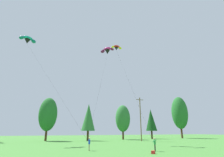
# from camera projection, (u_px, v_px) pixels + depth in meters

# --- Properties ---
(treeline_tree_d) EXTENTS (4.93, 4.93, 11.58)m
(treeline_tree_d) POSITION_uv_depth(u_px,v_px,m) (48.00, 114.00, 49.34)
(treeline_tree_d) COLOR #472D19
(treeline_tree_d) RESTS_ON ground_plane
(treeline_tree_e) EXTENTS (3.81, 3.81, 10.03)m
(treeline_tree_e) POSITION_uv_depth(u_px,v_px,m) (88.00, 117.00, 50.24)
(treeline_tree_e) COLOR #472D19
(treeline_tree_e) RESTS_ON ground_plane
(treeline_tree_f) EXTENTS (4.69, 4.69, 10.71)m
(treeline_tree_f) POSITION_uv_depth(u_px,v_px,m) (123.00, 118.00, 57.57)
(treeline_tree_f) COLOR #472D19
(treeline_tree_f) RESTS_ON ground_plane
(treeline_tree_g) EXTENTS (3.82, 3.82, 10.08)m
(treeline_tree_g) POSITION_uv_depth(u_px,v_px,m) (151.00, 120.00, 62.66)
(treeline_tree_g) COLOR #472D19
(treeline_tree_g) RESTS_ON ground_plane
(treeline_tree_h) EXTENTS (5.96, 5.96, 15.41)m
(treeline_tree_h) POSITION_uv_depth(u_px,v_px,m) (180.00, 113.00, 68.55)
(treeline_tree_h) COLOR #472D19
(treeline_tree_h) RESTS_ON ground_plane
(utility_pole) EXTENTS (2.20, 0.26, 11.55)m
(utility_pole) POSITION_uv_depth(u_px,v_px,m) (141.00, 118.00, 48.49)
(utility_pole) COLOR brown
(utility_pole) RESTS_ON ground_plane
(kite_flyer_near) EXTENTS (0.33, 0.59, 1.69)m
(kite_flyer_near) POSITION_uv_depth(u_px,v_px,m) (89.00, 143.00, 24.14)
(kite_flyer_near) COLOR gray
(kite_flyer_near) RESTS_ON ground_plane
(kite_flyer_mid) EXTENTS (0.74, 0.75, 1.69)m
(kite_flyer_mid) POSITION_uv_depth(u_px,v_px,m) (155.00, 143.00, 23.36)
(kite_flyer_mid) COLOR black
(kite_flyer_mid) RESTS_ON ground_plane
(parafoil_kite_high_magenta) EXTENTS (8.80, 13.58, 20.87)m
(parafoil_kite_high_magenta) POSITION_uv_depth(u_px,v_px,m) (107.00, 50.00, 43.06)
(parafoil_kite_high_magenta) COLOR #D12893
(parafoil_kite_mid_red_yellow) EXTENTS (2.65, 13.49, 19.88)m
(parafoil_kite_mid_red_yellow) POSITION_uv_depth(u_px,v_px,m) (116.00, 48.00, 40.85)
(parafoil_kite_mid_red_yellow) COLOR red
(parafoil_kite_far_teal) EXTENTS (12.74, 19.72, 23.49)m
(parafoil_kite_far_teal) POSITION_uv_depth(u_px,v_px,m) (28.00, 40.00, 43.02)
(parafoil_kite_far_teal) COLOR teal
(picnic_cooler) EXTENTS (0.63, 0.61, 0.34)m
(picnic_cooler) POSITION_uv_depth(u_px,v_px,m) (153.00, 152.00, 20.62)
(picnic_cooler) COLOR red
(picnic_cooler) RESTS_ON ground_plane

